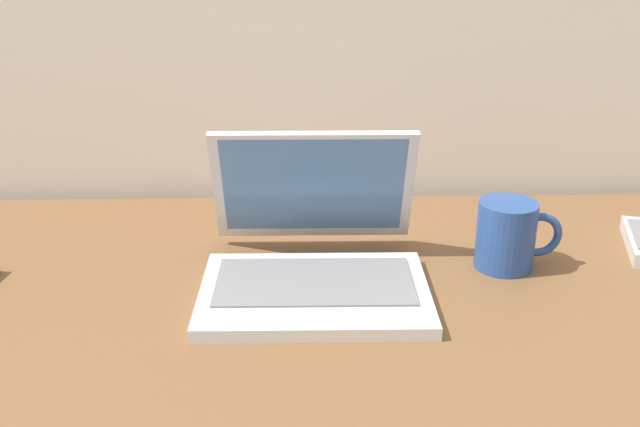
{
  "coord_description": "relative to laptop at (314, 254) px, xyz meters",
  "views": [
    {
      "loc": [
        -0.03,
        -0.88,
        0.5
      ],
      "look_at": [
        -0.01,
        0.0,
        0.15
      ],
      "focal_mm": 40.2,
      "sensor_mm": 36.0,
      "label": 1
    }
  ],
  "objects": [
    {
      "name": "laptop",
      "position": [
        0.0,
        0.0,
        0.0
      ],
      "size": [
        0.31,
        0.3,
        0.21
      ],
      "color": "silver",
      "rests_on": "desk"
    },
    {
      "name": "coffee_mug",
      "position": [
        0.29,
        0.04,
        0.01
      ],
      "size": [
        0.13,
        0.09,
        0.1
      ],
      "color": "#26478C",
      "rests_on": "desk"
    },
    {
      "name": "desk",
      "position": [
        0.02,
        -0.04,
        -0.06
      ],
      "size": [
        1.6,
        0.76,
        0.03
      ],
      "color": "brown",
      "rests_on": "ground"
    }
  ]
}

